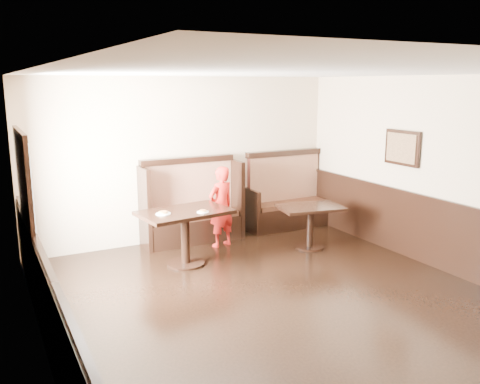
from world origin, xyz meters
TOP-DOWN VIEW (x-y plane):
  - ground at (0.00, 0.00)m, footprint 7.00×7.00m
  - room_shell at (-0.30, 0.28)m, footprint 7.00×7.00m
  - booth_main at (0.00, 3.30)m, footprint 1.75×0.72m
  - booth_neighbor at (1.95, 3.29)m, footprint 1.65×0.72m
  - table_main at (-0.54, 2.22)m, footprint 1.42×0.99m
  - table_neighbor at (1.59, 2.03)m, footprint 1.13×0.84m
  - child at (0.33, 2.80)m, footprint 0.56×0.45m
  - pizza_plate_left at (-0.88, 2.18)m, footprint 0.22×0.22m
  - pizza_plate_right at (-0.33, 2.02)m, footprint 0.18×0.18m

SIDE VIEW (x-z plane):
  - ground at x=0.00m, z-range 0.00..0.00m
  - booth_neighbor at x=1.95m, z-range -0.24..1.21m
  - booth_main at x=0.00m, z-range -0.20..1.25m
  - table_neighbor at x=1.59m, z-range 0.18..0.89m
  - table_main at x=-0.54m, z-range 0.22..1.06m
  - room_shell at x=-0.30m, z-range -2.83..4.17m
  - child at x=0.33m, z-range 0.00..1.35m
  - pizza_plate_right at x=-0.33m, z-range 0.84..0.87m
  - pizza_plate_left at x=-0.88m, z-range 0.83..0.87m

